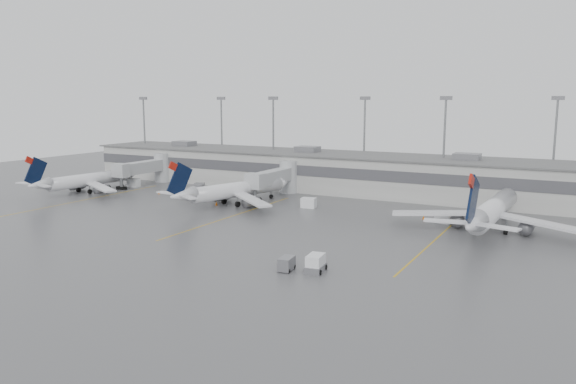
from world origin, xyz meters
The scene contains 18 objects.
ground centered at (0.00, 0.00, 0.00)m, with size 260.00×260.00×0.00m, color #4F4F52.
terminal centered at (-0.01, 57.98, 4.17)m, with size 152.00×17.00×9.45m.
light_masts centered at (0.00, 63.75, 12.03)m, with size 142.40×8.00×20.60m.
jet_bridge_left centered at (-55.50, 45.72, 3.87)m, with size 4.00×17.20×7.00m.
jet_bridge_right centered at (-20.50, 45.72, 3.87)m, with size 4.00×17.20×7.00m.
stand_markings centered at (0.00, 24.00, 0.01)m, with size 105.25×40.00×0.01m.
jet_far_left centered at (-59.05, 29.16, 2.81)m, with size 24.81×27.93×9.04m.
jet_mid_left centered at (-23.07, 32.11, 2.95)m, with size 25.05×28.50×9.48m.
jet_mid_right centered at (23.73, 32.35, 3.33)m, with size 29.54×33.15×10.72m.
baggage_tug centered at (8.74, 1.76, 0.79)m, with size 2.39×3.37×2.03m.
baggage_cart centered at (5.54, 0.56, 0.84)m, with size 1.73×2.66×1.61m.
gse_uld_a centered at (-55.91, 40.28, 0.94)m, with size 2.67×1.78×1.89m, color white.
gse_uld_b centered at (-9.19, 36.57, 0.93)m, with size 2.64×1.76×1.87m, color white.
gse_uld_c centered at (15.99, 35.36, 0.93)m, with size 2.62×1.74×1.85m, color white.
gse_loader centered at (-37.28, 40.20, 1.04)m, with size 2.08×3.32×2.08m, color slate.
cone_a centered at (-44.14, 35.38, 0.36)m, with size 0.45×0.45×0.72m, color #DC5F04.
cone_b centered at (-25.72, 30.46, 0.39)m, with size 0.48×0.48×0.77m, color #DC5F04.
cone_c centered at (12.44, 36.33, 0.38)m, with size 0.47×0.47×0.75m, color #DC5F04.
Camera 1 is at (35.77, -55.65, 19.97)m, focal length 35.00 mm.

